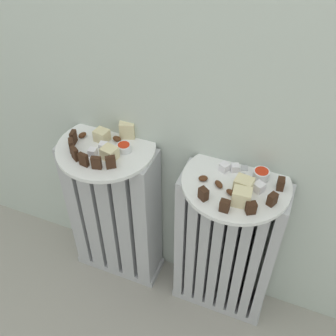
# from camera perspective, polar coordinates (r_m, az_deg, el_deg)

# --- Properties ---
(radiator_left) EXTENTS (0.32, 0.12, 0.58)m
(radiator_left) POSITION_cam_1_polar(r_m,az_deg,el_deg) (1.42, -7.52, -6.56)
(radiator_left) COLOR #B2B2B7
(radiator_left) RESTS_ON ground_plane
(radiator_right) EXTENTS (0.32, 0.12, 0.58)m
(radiator_right) POSITION_cam_1_polar(r_m,az_deg,el_deg) (1.33, 8.15, -11.38)
(radiator_right) COLOR #B2B2B7
(radiator_right) RESTS_ON ground_plane
(plate_left) EXTENTS (0.30, 0.30, 0.01)m
(plate_left) POSITION_cam_1_polar(r_m,az_deg,el_deg) (1.21, -8.77, 2.85)
(plate_left) COLOR white
(plate_left) RESTS_ON radiator_left
(plate_right) EXTENTS (0.30, 0.30, 0.01)m
(plate_right) POSITION_cam_1_polar(r_m,az_deg,el_deg) (1.11, 9.64, -2.06)
(plate_right) COLOR white
(plate_right) RESTS_ON radiator_right
(dark_cake_slice_left_0) EXTENTS (0.02, 0.03, 0.04)m
(dark_cake_slice_left_0) POSITION_cam_1_polar(r_m,az_deg,el_deg) (1.23, -13.26, 4.27)
(dark_cake_slice_left_0) COLOR #382114
(dark_cake_slice_left_0) RESTS_ON plate_left
(dark_cake_slice_left_1) EXTENTS (0.03, 0.03, 0.04)m
(dark_cake_slice_left_1) POSITION_cam_1_polar(r_m,az_deg,el_deg) (1.20, -13.54, 3.11)
(dark_cake_slice_left_1) COLOR #382114
(dark_cake_slice_left_1) RESTS_ON plate_left
(dark_cake_slice_left_2) EXTENTS (0.03, 0.03, 0.04)m
(dark_cake_slice_left_2) POSITION_cam_1_polar(r_m,az_deg,el_deg) (1.17, -13.07, 2.01)
(dark_cake_slice_left_2) COLOR #382114
(dark_cake_slice_left_2) RESTS_ON plate_left
(dark_cake_slice_left_3) EXTENTS (0.03, 0.02, 0.04)m
(dark_cake_slice_left_3) POSITION_cam_1_polar(r_m,az_deg,el_deg) (1.14, -11.88, 1.16)
(dark_cake_slice_left_3) COLOR #382114
(dark_cake_slice_left_3) RESTS_ON plate_left
(dark_cake_slice_left_4) EXTENTS (0.03, 0.02, 0.04)m
(dark_cake_slice_left_4) POSITION_cam_1_polar(r_m,az_deg,el_deg) (1.13, -10.13, 0.73)
(dark_cake_slice_left_4) COLOR #382114
(dark_cake_slice_left_4) RESTS_ON plate_left
(dark_cake_slice_left_5) EXTENTS (0.03, 0.03, 0.04)m
(dark_cake_slice_left_5) POSITION_cam_1_polar(r_m,az_deg,el_deg) (1.12, -8.14, 0.82)
(dark_cake_slice_left_5) COLOR #382114
(dark_cake_slice_left_5) RESTS_ON plate_left
(marble_cake_slice_left_0) EXTENTS (0.05, 0.04, 0.05)m
(marble_cake_slice_left_0) POSITION_cam_1_polar(r_m,az_deg,el_deg) (1.22, -5.80, 5.42)
(marble_cake_slice_left_0) COLOR beige
(marble_cake_slice_left_0) RESTS_ON plate_left
(marble_cake_slice_left_1) EXTENTS (0.05, 0.05, 0.04)m
(marble_cake_slice_left_1) POSITION_cam_1_polar(r_m,az_deg,el_deg) (1.16, -8.29, 2.10)
(marble_cake_slice_left_1) COLOR beige
(marble_cake_slice_left_1) RESTS_ON plate_left
(marble_cake_slice_left_2) EXTENTS (0.04, 0.04, 0.04)m
(marble_cake_slice_left_2) POSITION_cam_1_polar(r_m,az_deg,el_deg) (1.22, -9.37, 4.59)
(marble_cake_slice_left_2) COLOR beige
(marble_cake_slice_left_2) RESTS_ON plate_left
(turkish_delight_left_0) EXTENTS (0.02, 0.02, 0.02)m
(turkish_delight_left_0) POSITION_cam_1_polar(r_m,az_deg,el_deg) (1.18, -10.64, 2.24)
(turkish_delight_left_0) COLOR white
(turkish_delight_left_0) RESTS_ON plate_left
(turkish_delight_left_1) EXTENTS (0.03, 0.03, 0.02)m
(turkish_delight_left_1) POSITION_cam_1_polar(r_m,az_deg,el_deg) (1.19, -9.17, 3.08)
(turkish_delight_left_1) COLOR white
(turkish_delight_left_1) RESTS_ON plate_left
(medjool_date_left_0) EXTENTS (0.03, 0.02, 0.02)m
(medjool_date_left_0) POSITION_cam_1_polar(r_m,az_deg,el_deg) (1.28, -8.14, 6.07)
(medjool_date_left_0) COLOR #4C2814
(medjool_date_left_0) RESTS_ON plate_left
(medjool_date_left_1) EXTENTS (0.03, 0.03, 0.02)m
(medjool_date_left_1) POSITION_cam_1_polar(r_m,az_deg,el_deg) (1.22, -7.25, 4.13)
(medjool_date_left_1) COLOR #4C2814
(medjool_date_left_1) RESTS_ON plate_left
(medjool_date_left_2) EXTENTS (0.03, 0.03, 0.02)m
(medjool_date_left_2) POSITION_cam_1_polar(r_m,az_deg,el_deg) (1.25, -12.05, 4.59)
(medjool_date_left_2) COLOR #4C2814
(medjool_date_left_2) RESTS_ON plate_left
(jam_bowl_left) EXTENTS (0.04, 0.04, 0.02)m
(jam_bowl_left) POSITION_cam_1_polar(r_m,az_deg,el_deg) (1.18, -6.26, 2.93)
(jam_bowl_left) COLOR white
(jam_bowl_left) RESTS_ON plate_left
(dark_cake_slice_right_0) EXTENTS (0.03, 0.03, 0.03)m
(dark_cake_slice_right_0) POSITION_cam_1_polar(r_m,az_deg,el_deg) (1.03, 5.04, -3.68)
(dark_cake_slice_right_0) COLOR #382114
(dark_cake_slice_right_0) RESTS_ON plate_right
(dark_cake_slice_right_1) EXTENTS (0.02, 0.02, 0.03)m
(dark_cake_slice_right_1) POSITION_cam_1_polar(r_m,az_deg,el_deg) (1.01, 8.04, -5.33)
(dark_cake_slice_right_1) COLOR #382114
(dark_cake_slice_right_1) RESTS_ON plate_right
(dark_cake_slice_right_2) EXTENTS (0.03, 0.03, 0.03)m
(dark_cake_slice_right_2) POSITION_cam_1_polar(r_m,az_deg,el_deg) (1.02, 11.70, -5.57)
(dark_cake_slice_right_2) COLOR #382114
(dark_cake_slice_right_2) RESTS_ON plate_right
(dark_cake_slice_right_3) EXTENTS (0.03, 0.03, 0.03)m
(dark_cake_slice_right_3) POSITION_cam_1_polar(r_m,az_deg,el_deg) (1.05, 14.57, -4.33)
(dark_cake_slice_right_3) COLOR #382114
(dark_cake_slice_right_3) RESTS_ON plate_right
(dark_cake_slice_right_4) EXTENTS (0.02, 0.03, 0.03)m
(dark_cake_slice_right_4) POSITION_cam_1_polar(r_m,az_deg,el_deg) (1.09, 15.70, -2.17)
(dark_cake_slice_right_4) COLOR #382114
(dark_cake_slice_right_4) RESTS_ON plate_right
(marble_cake_slice_right_0) EXTENTS (0.05, 0.04, 0.04)m
(marble_cake_slice_right_0) POSITION_cam_1_polar(r_m,az_deg,el_deg) (1.07, 10.69, -2.36)
(marble_cake_slice_right_0) COLOR beige
(marble_cake_slice_right_0) RESTS_ON plate_right
(marble_cake_slice_right_1) EXTENTS (0.05, 0.04, 0.05)m
(marble_cake_slice_right_1) POSITION_cam_1_polar(r_m,az_deg,el_deg) (1.03, 10.41, -4.08)
(marble_cake_slice_right_1) COLOR beige
(marble_cake_slice_right_1) RESTS_ON plate_right
(turkish_delight_right_0) EXTENTS (0.03, 0.03, 0.02)m
(turkish_delight_right_0) POSITION_cam_1_polar(r_m,az_deg,el_deg) (1.12, 7.99, 0.11)
(turkish_delight_right_0) COLOR white
(turkish_delight_right_0) RESTS_ON plate_right
(turkish_delight_right_1) EXTENTS (0.03, 0.03, 0.03)m
(turkish_delight_right_1) POSITION_cam_1_polar(r_m,az_deg,el_deg) (1.08, 12.78, -2.67)
(turkish_delight_right_1) COLOR white
(turkish_delight_right_1) RESTS_ON plate_right
(turkish_delight_right_2) EXTENTS (0.03, 0.03, 0.02)m
(turkish_delight_right_2) POSITION_cam_1_polar(r_m,az_deg,el_deg) (1.12, 9.49, 0.04)
(turkish_delight_right_2) COLOR white
(turkish_delight_right_2) RESTS_ON plate_right
(medjool_date_right_0) EXTENTS (0.03, 0.02, 0.02)m
(medjool_date_right_0) POSITION_cam_1_polar(r_m,az_deg,el_deg) (1.10, 11.29, -1.46)
(medjool_date_right_0) COLOR #4C2814
(medjool_date_right_0) RESTS_ON plate_right
(medjool_date_right_1) EXTENTS (0.03, 0.03, 0.01)m
(medjool_date_right_1) POSITION_cam_1_polar(r_m,az_deg,el_deg) (1.07, 7.21, -2.30)
(medjool_date_right_1) COLOR #4C2814
(medjool_date_right_1) RESTS_ON plate_right
(medjool_date_right_2) EXTENTS (0.03, 0.03, 0.01)m
(medjool_date_right_2) POSITION_cam_1_polar(r_m,az_deg,el_deg) (1.09, 5.01, -1.47)
(medjool_date_right_2) COLOR #4C2814
(medjool_date_right_2) RESTS_ON plate_right
(medjool_date_right_3) EXTENTS (0.03, 0.02, 0.02)m
(medjool_date_right_3) POSITION_cam_1_polar(r_m,az_deg,el_deg) (1.06, 8.90, -3.44)
(medjool_date_right_3) COLOR #4C2814
(medjool_date_right_3) RESTS_ON plate_right
(jam_bowl_right) EXTENTS (0.04, 0.04, 0.03)m
(jam_bowl_right) POSITION_cam_1_polar(r_m,az_deg,el_deg) (1.11, 13.07, -0.84)
(jam_bowl_right) COLOR white
(jam_bowl_right) RESTS_ON plate_right
(fork) EXTENTS (0.03, 0.10, 0.00)m
(fork) POSITION_cam_1_polar(r_m,az_deg,el_deg) (1.12, 10.69, -0.98)
(fork) COLOR #B7B7BC
(fork) RESTS_ON plate_right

